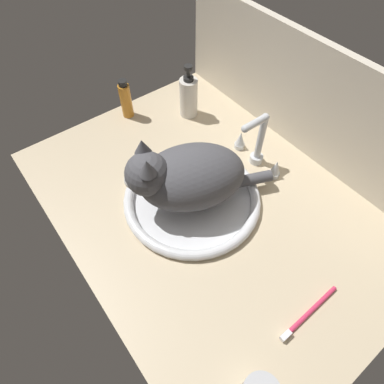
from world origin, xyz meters
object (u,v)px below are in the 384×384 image
Objects in this scene: amber_bottle at (126,100)px; toothbrush at (308,314)px; cat at (184,177)px; faucet at (258,146)px; sink_basin at (192,198)px; soap_pump_bottle at (189,97)px.

amber_bottle is 82.78cm from toothbrush.
faucet is at bearing 88.17° from cat.
faucet is (-0.00, 23.83, 5.79)cm from sink_basin.
faucet reaches higher than sink_basin.
toothbrush is (41.01, 3.10, -10.37)cm from cat.
faucet reaches higher than toothbrush.
sink_basin is 2.78× the size of amber_bottle.
faucet is at bearing 150.60° from toothbrush.
amber_bottle is 0.74× the size of toothbrush.
faucet is 0.48× the size of cat.
soap_pump_bottle reaches higher than toothbrush.
toothbrush is at bearing -29.40° from faucet.
amber_bottle is at bearing 173.31° from sink_basin.
cat is 37.98cm from soap_pump_bottle.
sink_basin is 24.53cm from faucet.
sink_basin is 42.91cm from amber_bottle.
sink_basin is at bearing -35.84° from soap_pump_bottle.
soap_pump_bottle is 1.35× the size of amber_bottle.
toothbrush is at bearing -16.33° from soap_pump_bottle.
soap_pump_bottle is 73.64cm from toothbrush.
cat is 2.06× the size of toothbrush.
faucet is 1.34× the size of amber_bottle.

